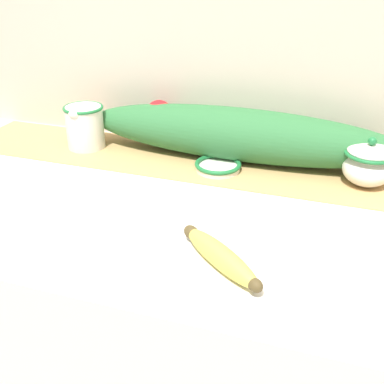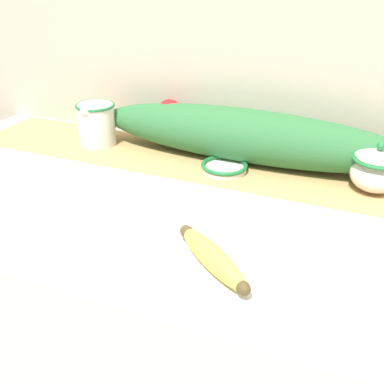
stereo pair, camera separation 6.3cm
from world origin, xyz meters
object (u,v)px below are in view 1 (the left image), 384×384
Objects in this scene: small_dish at (218,166)px; banana at (220,256)px; cream_pitcher at (85,125)px; sugar_bowl at (368,164)px.

banana is (0.11, -0.37, 0.01)m from small_dish.
cream_pitcher reaches higher than sugar_bowl.
small_dish is 0.62× the size of banana.
cream_pitcher is 0.63m from banana.
cream_pitcher reaches higher than banana.
small_dish is (-0.34, -0.03, -0.04)m from sugar_bowl.
banana is at bearing -73.72° from small_dish.
sugar_bowl is at bearing 60.16° from banana.
sugar_bowl is (0.72, -0.00, -0.01)m from cream_pitcher.
banana is at bearing -39.86° from cream_pitcher.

